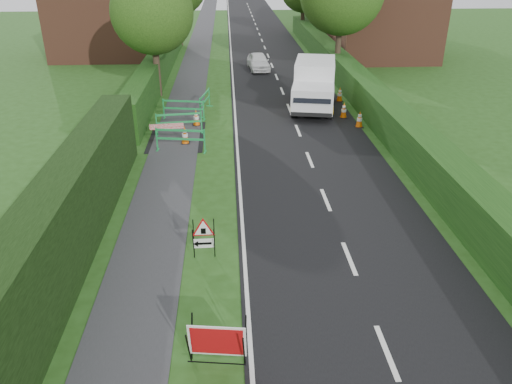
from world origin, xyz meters
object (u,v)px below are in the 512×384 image
red_rect_sign (217,342)px  hatchback_car (258,61)px  works_van (314,84)px  triangle_sign (202,235)px

red_rect_sign → hatchback_car: bearing=92.1°
red_rect_sign → works_van: bearing=82.2°
works_van → hatchback_car: bearing=115.3°
triangle_sign → hatchback_car: bearing=81.4°
red_rect_sign → triangle_sign: bearing=103.9°
red_rect_sign → hatchback_car: (2.49, 26.85, -0.00)m
works_van → hatchback_car: works_van is taller
red_rect_sign → triangle_sign: 3.89m
triangle_sign → works_van: (5.24, 13.83, 0.52)m
triangle_sign → hatchback_car: hatchback_car is taller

